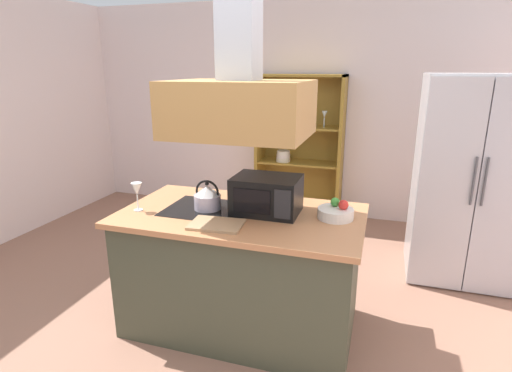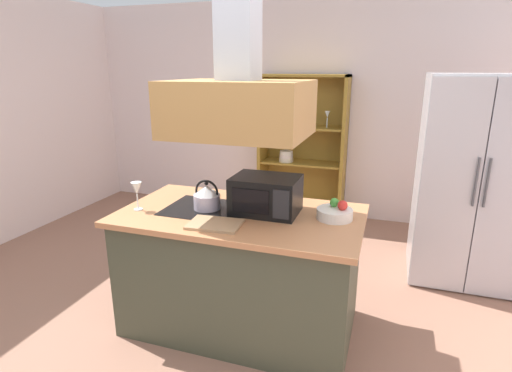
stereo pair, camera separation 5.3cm
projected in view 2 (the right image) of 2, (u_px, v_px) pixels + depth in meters
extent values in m
plane|color=#8F6450|center=(213.00, 346.00, 2.86)|extent=(7.80, 7.80, 0.00)
cube|color=silver|center=(307.00, 111.00, 5.21)|extent=(6.00, 0.12, 2.70)
cube|color=#3E4231|center=(241.00, 272.00, 3.00)|extent=(1.63, 0.88, 0.86)
cube|color=#B9794D|center=(240.00, 215.00, 2.87)|extent=(1.71, 0.96, 0.04)
cube|color=black|center=(207.00, 209.00, 2.94)|extent=(0.60, 0.48, 0.00)
cube|color=#B18145|center=(239.00, 109.00, 2.66)|extent=(0.90, 0.70, 0.36)
cube|color=#ADB3C2|center=(238.00, 5.00, 2.49)|extent=(0.24, 0.24, 0.89)
cube|color=silver|center=(471.00, 181.00, 3.60)|extent=(0.90, 0.72, 1.84)
cube|color=#BCB8BD|center=(448.00, 190.00, 3.32)|extent=(0.44, 0.03, 1.80)
cube|color=#B9B6BE|center=(511.00, 195.00, 3.19)|extent=(0.44, 0.03, 1.80)
cylinder|color=#4C4C51|center=(476.00, 182.00, 3.21)|extent=(0.02, 0.02, 0.40)
cylinder|color=#4C4C51|center=(487.00, 183.00, 3.19)|extent=(0.02, 0.02, 0.40)
cube|color=olive|center=(263.00, 146.00, 5.25)|extent=(0.04, 0.40, 1.81)
cube|color=olive|center=(344.00, 151.00, 4.93)|extent=(0.04, 0.40, 1.81)
cube|color=olive|center=(305.00, 75.00, 4.84)|extent=(1.08, 0.40, 0.03)
cube|color=olive|center=(300.00, 213.00, 5.34)|extent=(1.08, 0.40, 0.08)
cube|color=olive|center=(305.00, 146.00, 5.27)|extent=(1.08, 0.02, 1.81)
cube|color=olive|center=(302.00, 163.00, 5.14)|extent=(1.00, 0.36, 0.02)
cube|color=olive|center=(303.00, 127.00, 5.02)|extent=(1.00, 0.36, 0.02)
cylinder|color=beige|center=(286.00, 160.00, 5.15)|extent=(0.18, 0.18, 0.05)
cylinder|color=beige|center=(286.00, 156.00, 5.13)|extent=(0.17, 0.17, 0.05)
cylinder|color=beige|center=(286.00, 153.00, 5.12)|extent=(0.16, 0.16, 0.05)
cylinder|color=silver|center=(313.00, 122.00, 4.92)|extent=(0.01, 0.01, 0.12)
cone|color=silver|center=(313.00, 114.00, 4.89)|extent=(0.07, 0.07, 0.08)
cylinder|color=silver|center=(327.00, 123.00, 4.87)|extent=(0.01, 0.01, 0.12)
cone|color=silver|center=(327.00, 114.00, 4.84)|extent=(0.07, 0.07, 0.08)
cylinder|color=#BEB4C9|center=(207.00, 202.00, 2.93)|extent=(0.19, 0.19, 0.11)
cone|color=silver|center=(207.00, 190.00, 2.90)|extent=(0.18, 0.18, 0.07)
sphere|color=black|center=(206.00, 183.00, 2.89)|extent=(0.03, 0.03, 0.03)
torus|color=black|center=(207.00, 192.00, 2.91)|extent=(0.18, 0.02, 0.18)
cube|color=#A5815B|center=(215.00, 224.00, 2.63)|extent=(0.36, 0.27, 0.02)
cube|color=black|center=(266.00, 195.00, 2.84)|extent=(0.46, 0.34, 0.26)
cube|color=black|center=(250.00, 201.00, 2.70)|extent=(0.26, 0.01, 0.17)
cube|color=#262628|center=(281.00, 205.00, 2.64)|extent=(0.11, 0.01, 0.20)
cylinder|color=silver|center=(138.00, 209.00, 2.93)|extent=(0.06, 0.06, 0.01)
cylinder|color=silver|center=(138.00, 202.00, 2.91)|extent=(0.01, 0.01, 0.11)
cone|color=silver|center=(137.00, 188.00, 2.88)|extent=(0.08, 0.08, 0.09)
cylinder|color=silver|center=(335.00, 214.00, 2.74)|extent=(0.25, 0.25, 0.07)
sphere|color=red|center=(343.00, 205.00, 2.71)|extent=(0.07, 0.07, 0.07)
sphere|color=green|center=(334.00, 202.00, 2.77)|extent=(0.06, 0.06, 0.06)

